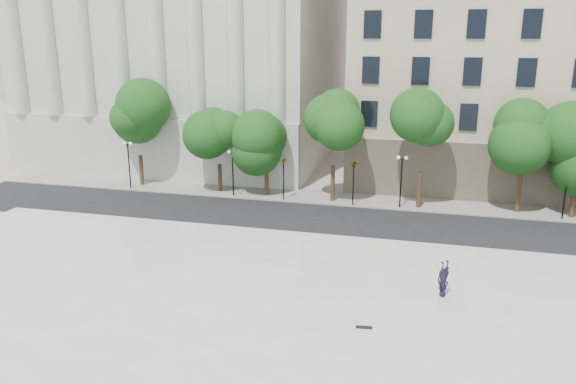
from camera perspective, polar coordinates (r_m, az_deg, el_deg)
name	(u,v)px	position (r m, az deg, el deg)	size (l,w,h in m)	color
ground	(213,339)	(26.90, -7.67, -14.62)	(160.00, 160.00, 0.00)	#B3B0A9
plaza	(234,306)	(29.24, -5.47, -11.41)	(44.00, 22.00, 0.45)	silver
street	(301,219)	(42.65, 1.31, -2.77)	(60.00, 8.00, 0.02)	black
far_sidewalk	(317,197)	(48.23, 2.92, -0.52)	(60.00, 4.00, 0.12)	gray
building_west	(195,41)	(65.41, -9.48, 14.94)	(31.50, 27.65, 25.60)	beige
building_east	(551,60)	(61.37, 25.17, 12.04)	(36.00, 26.15, 23.00)	beige
traffic_light_west	(284,159)	(46.28, -0.45, 3.41)	(0.67, 1.71, 4.17)	black
traffic_light_east	(354,161)	(45.16, 6.72, 3.11)	(0.78, 1.93, 4.26)	black
person_lying	(442,291)	(30.51, 15.42, -9.72)	(0.71, 0.47, 1.95)	black
skateboard	(364,327)	(26.87, 7.72, -13.46)	(0.75, 0.19, 0.08)	black
street_trees	(357,139)	(46.04, 6.98, 5.35)	(40.75, 4.95, 7.86)	#382619
lamp_posts	(320,169)	(46.07, 3.29, 2.39)	(36.94, 0.28, 4.36)	black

